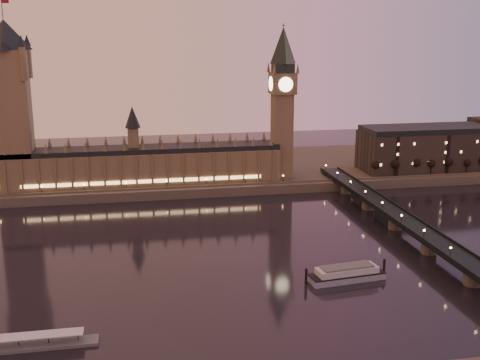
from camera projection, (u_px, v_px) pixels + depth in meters
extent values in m
plane|color=black|center=(236.00, 252.00, 293.83)|extent=(700.00, 700.00, 0.00)
cube|color=#423D35|center=(236.00, 169.00, 455.87)|extent=(560.00, 130.00, 6.00)
cube|color=brown|center=(144.00, 168.00, 397.92)|extent=(180.00, 26.00, 22.00)
cube|color=black|center=(143.00, 149.00, 394.88)|extent=(180.00, 22.00, 3.20)
cube|color=#FFCC7F|center=(145.00, 181.00, 386.49)|extent=(153.00, 0.25, 2.20)
cube|color=brown|center=(12.00, 122.00, 375.54)|extent=(22.00, 22.00, 88.00)
cone|color=black|center=(4.00, 35.00, 362.77)|extent=(31.68, 31.68, 18.00)
cylinder|color=black|center=(2.00, 9.00, 359.16)|extent=(0.44, 0.44, 12.00)
cube|color=maroon|center=(5.00, 1.00, 358.47)|extent=(4.00, 0.15, 2.50)
cube|color=brown|center=(282.00, 137.00, 410.53)|extent=(13.00, 13.00, 58.00)
cube|color=brown|center=(283.00, 83.00, 401.85)|extent=(16.00, 16.00, 14.00)
cylinder|color=#FFEAA5|center=(286.00, 84.00, 394.05)|extent=(9.60, 0.35, 9.60)
cylinder|color=#FFEAA5|center=(271.00, 84.00, 400.38)|extent=(0.35, 9.60, 9.60)
cube|color=black|center=(283.00, 68.00, 399.44)|extent=(13.00, 13.00, 6.00)
cone|color=black|center=(283.00, 45.00, 395.83)|extent=(17.68, 17.68, 24.00)
sphere|color=gold|center=(284.00, 25.00, 392.70)|extent=(2.00, 2.00, 2.00)
cube|color=black|center=(412.00, 226.00, 308.49)|extent=(13.00, 260.00, 2.00)
cube|color=black|center=(401.00, 223.00, 306.99)|extent=(0.60, 260.00, 1.00)
cube|color=black|center=(423.00, 222.00, 309.26)|extent=(0.60, 260.00, 1.00)
cube|color=black|center=(435.00, 150.00, 441.14)|extent=(110.00, 36.00, 28.00)
cube|color=black|center=(437.00, 129.00, 437.28)|extent=(108.00, 34.00, 4.00)
cylinder|color=black|center=(378.00, 172.00, 417.00)|extent=(0.70, 0.70, 8.17)
sphere|color=black|center=(378.00, 166.00, 415.97)|extent=(5.45, 5.45, 5.45)
cylinder|color=black|center=(396.00, 171.00, 419.43)|extent=(0.70, 0.70, 8.17)
sphere|color=black|center=(396.00, 165.00, 418.40)|extent=(5.45, 5.45, 5.45)
cylinder|color=black|center=(414.00, 170.00, 421.86)|extent=(0.70, 0.70, 8.17)
sphere|color=black|center=(414.00, 164.00, 420.83)|extent=(5.45, 5.45, 5.45)
cylinder|color=black|center=(432.00, 169.00, 424.29)|extent=(0.70, 0.70, 8.17)
sphere|color=black|center=(432.00, 164.00, 423.26)|extent=(5.45, 5.45, 5.45)
cylinder|color=black|center=(449.00, 169.00, 426.72)|extent=(0.70, 0.70, 8.17)
sphere|color=black|center=(450.00, 163.00, 425.69)|extent=(5.45, 5.45, 5.45)
cylinder|color=black|center=(466.00, 168.00, 429.15)|extent=(0.70, 0.70, 8.17)
sphere|color=black|center=(467.00, 162.00, 428.13)|extent=(5.45, 5.45, 5.45)
cube|color=gray|center=(347.00, 277.00, 260.51)|extent=(34.15, 13.08, 2.71)
cube|color=black|center=(347.00, 274.00, 260.12)|extent=(34.15, 13.08, 0.52)
cube|color=silver|center=(347.00, 270.00, 259.73)|extent=(27.83, 11.34, 2.71)
cube|color=#595B5E|center=(347.00, 266.00, 259.32)|extent=(23.58, 9.83, 0.73)
cylinder|color=black|center=(306.00, 277.00, 255.55)|extent=(1.14, 1.14, 7.08)
cylinder|color=black|center=(384.00, 267.00, 266.31)|extent=(1.14, 1.14, 7.08)
cube|color=#595B5E|center=(37.00, 345.00, 205.42)|extent=(40.96, 6.83, 1.17)
cube|color=silver|center=(33.00, 335.00, 204.31)|extent=(33.16, 5.85, 0.29)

